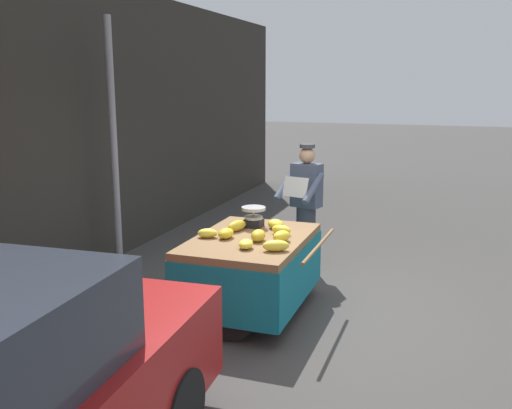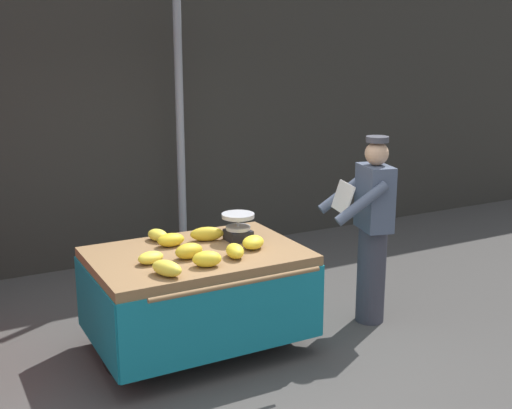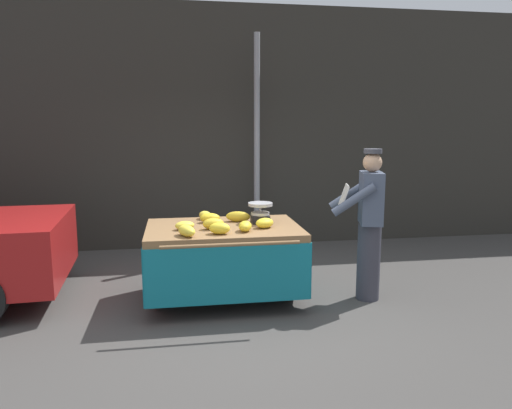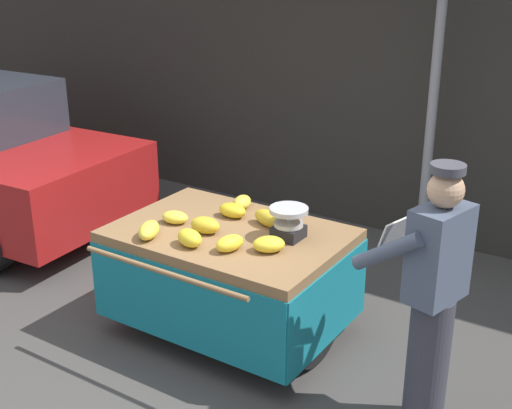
{
  "view_description": "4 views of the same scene",
  "coord_description": "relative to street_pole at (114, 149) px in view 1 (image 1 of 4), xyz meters",
  "views": [
    {
      "loc": [
        -5.69,
        -1.6,
        2.5
      ],
      "look_at": [
        0.2,
        0.47,
        1.16
      ],
      "focal_mm": 40.09,
      "sensor_mm": 36.0,
      "label": 1
    },
    {
      "loc": [
        -2.03,
        -4.21,
        2.51
      ],
      "look_at": [
        0.4,
        0.33,
        1.22
      ],
      "focal_mm": 45.77,
      "sensor_mm": 36.0,
      "label": 2
    },
    {
      "loc": [
        -0.58,
        -4.8,
        1.99
      ],
      "look_at": [
        0.29,
        0.48,
        1.09
      ],
      "focal_mm": 34.02,
      "sensor_mm": 36.0,
      "label": 3
    },
    {
      "loc": [
        2.62,
        -3.36,
        2.87
      ],
      "look_at": [
        0.16,
        0.42,
        1.13
      ],
      "focal_mm": 48.28,
      "sensor_mm": 36.0,
      "label": 4
    }
  ],
  "objects": [
    {
      "name": "banana_bunch_3",
      "position": [
        -0.53,
        -2.43,
        -0.74
      ],
      "size": [
        0.19,
        0.25,
        0.11
      ],
      "primitive_type": "ellipsoid",
      "rotation": [
        0.0,
        0.0,
        2.9
      ],
      "color": "yellow",
      "rests_on": "banana_cart"
    },
    {
      "name": "banana_bunch_0",
      "position": [
        -0.86,
        -1.91,
        -0.74
      ],
      "size": [
        0.23,
        0.16,
        0.11
      ],
      "primitive_type": "ellipsoid",
      "rotation": [
        0.0,
        0.0,
        1.55
      ],
      "color": "gold",
      "rests_on": "banana_cart"
    },
    {
      "name": "banana_bunch_2",
      "position": [
        -0.29,
        -2.29,
        -0.74
      ],
      "size": [
        0.28,
        0.27,
        0.11
      ],
      "primitive_type": "ellipsoid",
      "rotation": [
        0.0,
        0.0,
        2.26
      ],
      "color": "yellow",
      "rests_on": "banana_cart"
    },
    {
      "name": "ground_plane",
      "position": [
        -0.65,
        -2.58,
        -1.66
      ],
      "size": [
        60.0,
        60.0,
        0.0
      ],
      "primitive_type": "plane",
      "color": "#423F3D"
    },
    {
      "name": "weighing_scale",
      "position": [
        -0.3,
        -2.02,
        -0.68
      ],
      "size": [
        0.28,
        0.28,
        0.24
      ],
      "color": "black",
      "rests_on": "banana_cart"
    },
    {
      "name": "banana_cart",
      "position": [
        -0.73,
        -2.14,
        -1.02
      ],
      "size": [
        1.71,
        1.37,
        0.86
      ],
      "color": "olive",
      "rests_on": "ground"
    },
    {
      "name": "banana_bunch_7",
      "position": [
        -0.81,
        -2.52,
        -0.74
      ],
      "size": [
        0.26,
        0.21,
        0.12
      ],
      "primitive_type": "ellipsoid",
      "rotation": [
        0.0,
        0.0,
        1.22
      ],
      "color": "yellow",
      "rests_on": "banana_cart"
    },
    {
      "name": "vendor_person",
      "position": [
        0.88,
        -2.34,
        -0.79
      ],
      "size": [
        0.66,
        0.61,
        1.71
      ],
      "color": "#383842",
      "rests_on": "ground"
    },
    {
      "name": "banana_bunch_4",
      "position": [
        -0.91,
        -1.71,
        -0.75
      ],
      "size": [
        0.19,
        0.24,
        0.1
      ],
      "primitive_type": "ellipsoid",
      "rotation": [
        0.0,
        0.0,
        0.31
      ],
      "color": "yellow",
      "rests_on": "banana_cart"
    },
    {
      "name": "banana_bunch_5",
      "position": [
        -1.14,
        -2.56,
        -0.74
      ],
      "size": [
        0.24,
        0.3,
        0.11
      ],
      "primitive_type": "ellipsoid",
      "rotation": [
        0.0,
        0.0,
        0.44
      ],
      "color": "yellow",
      "rests_on": "banana_cart"
    },
    {
      "name": "street_pole",
      "position": [
        0.0,
        0.0,
        0.0
      ],
      "size": [
        0.09,
        0.09,
        3.32
      ],
      "primitive_type": "cylinder",
      "color": "gray",
      "rests_on": "ground"
    },
    {
      "name": "back_wall",
      "position": [
        -0.65,
        0.51,
        0.25
      ],
      "size": [
        16.0,
        0.24,
        3.83
      ],
      "primitive_type": "cube",
      "color": "#2D2B26",
      "rests_on": "ground"
    },
    {
      "name": "banana_bunch_6",
      "position": [
        -0.54,
        -1.91,
        -0.74
      ],
      "size": [
        0.31,
        0.2,
        0.12
      ],
      "primitive_type": "ellipsoid",
      "rotation": [
        0.0,
        0.0,
        1.25
      ],
      "color": "gold",
      "rests_on": "banana_cart"
    },
    {
      "name": "banana_bunch_1",
      "position": [
        -0.85,
        -2.28,
        -0.74
      ],
      "size": [
        0.25,
        0.17,
        0.12
      ],
      "primitive_type": "ellipsoid",
      "rotation": [
        0.0,
        0.0,
        1.69
      ],
      "color": "gold",
      "rests_on": "banana_cart"
    },
    {
      "name": "banana_bunch_8",
      "position": [
        -1.16,
        -2.25,
        -0.75
      ],
      "size": [
        0.23,
        0.18,
        0.09
      ],
      "primitive_type": "ellipsoid",
      "rotation": [
        0.0,
        0.0,
        1.76
      ],
      "color": "yellow",
      "rests_on": "banana_cart"
    }
  ]
}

